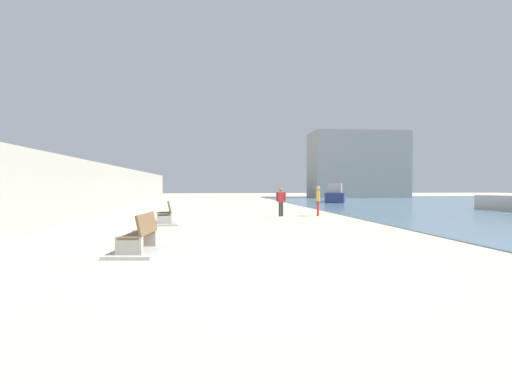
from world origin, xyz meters
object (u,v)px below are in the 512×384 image
person_standing (281,200)px  bench_near (139,244)px  person_walking (318,199)px  bench_far (164,219)px  boat_distant (336,195)px

person_standing → bench_near: bearing=-115.0°
bench_near → person_standing: (5.58, 11.97, 0.63)m
person_walking → person_standing: 2.01m
bench_far → boat_distant: (14.22, 22.36, 0.46)m
bench_near → boat_distant: 33.39m
bench_far → bench_near: bearing=-89.2°
bench_far → person_standing: bearing=35.6°
bench_far → person_walking: bearing=27.8°
bench_near → person_standing: 13.23m
bench_near → bench_far: (-0.11, 7.90, 0.00)m
bench_far → person_walking: size_ratio=1.37×
boat_distant → person_walking: bearing=-109.6°
bench_far → person_walking: person_walking is taller
bench_near → bench_far: size_ratio=1.00×
bench_far → person_walking: 8.73m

